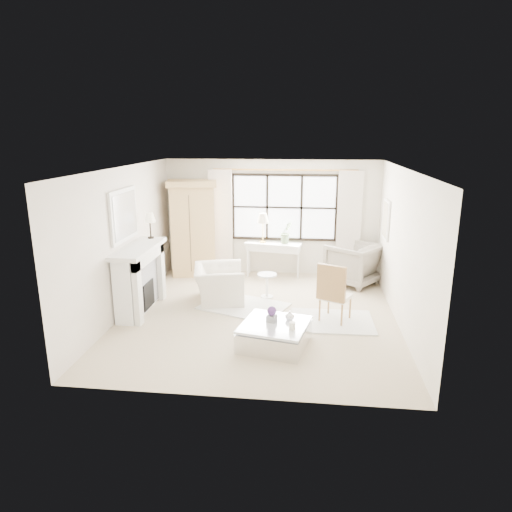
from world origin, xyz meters
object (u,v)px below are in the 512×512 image
object	(u,v)px
armoire	(193,228)
console_table	(273,259)
club_armchair	(219,284)
coffee_table	(275,335)

from	to	relation	value
armoire	console_table	distance (m)	2.02
club_armchair	console_table	bearing A→B (deg)	-40.34
club_armchair	coffee_table	world-z (taller)	club_armchair
armoire	console_table	world-z (taller)	armoire
console_table	coffee_table	world-z (taller)	console_table
coffee_table	club_armchair	bearing A→B (deg)	135.88
armoire	console_table	xyz separation A→B (m)	(1.88, 0.10, -0.74)
console_table	coffee_table	bearing A→B (deg)	-74.82
console_table	club_armchair	xyz separation A→B (m)	(-0.95, -1.81, -0.05)
console_table	club_armchair	world-z (taller)	console_table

